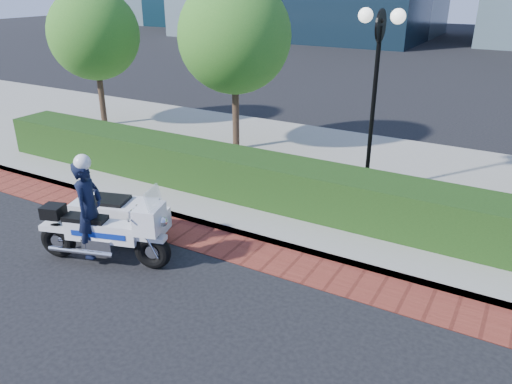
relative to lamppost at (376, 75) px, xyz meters
The scene contains 8 objects.
ground 6.07m from the lamppost, 100.89° to the right, with size 120.00×120.00×0.00m, color black.
brick_strip 4.84m from the lamppost, 105.12° to the right, with size 60.00×1.00×0.01m, color maroon.
sidewalk 3.16m from the lamppost, 141.34° to the left, with size 60.00×8.00×0.15m, color gray.
hedge_main 2.98m from the lamppost, 122.01° to the right, with size 18.00×1.20×1.00m, color black.
lamppost is the anchor object (origin of this frame).
tree_a 10.09m from the lamppost, behind, with size 3.00×3.00×4.58m.
tree_b 4.71m from the lamppost, 163.89° to the left, with size 3.20×3.20×4.89m.
police_motorcycle 6.49m from the lamppost, 124.67° to the right, with size 2.66×1.92×2.13m.
Camera 1 is at (4.23, -5.79, 4.92)m, focal length 35.00 mm.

